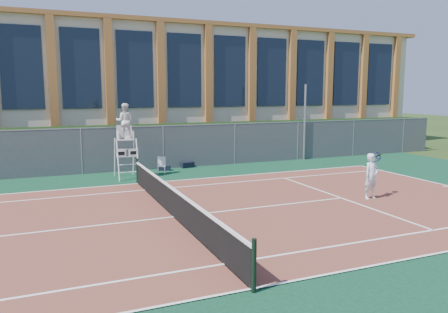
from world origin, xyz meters
name	(u,v)px	position (x,y,z in m)	size (l,w,h in m)	color
ground	(174,218)	(0.00, 0.00, 0.00)	(120.00, 120.00, 0.00)	#233814
apron	(166,210)	(0.00, 1.00, 0.01)	(36.00, 20.00, 0.01)	#0B3120
tennis_court	(174,217)	(0.00, 0.00, 0.02)	(23.77, 10.97, 0.02)	brown
tennis_net	(174,201)	(0.00, 0.00, 0.54)	(0.10, 11.30, 1.10)	black
fence	(124,150)	(0.00, 8.80, 1.10)	(40.00, 0.06, 2.20)	#595E60
hedge	(120,147)	(0.00, 10.00, 1.10)	(40.00, 1.40, 2.20)	black
building	(99,89)	(0.00, 17.95, 4.15)	(45.00, 10.60, 8.22)	beige
steel_pole	(305,122)	(10.38, 8.70, 2.18)	(0.12, 0.12, 4.36)	#9EA0A5
umpire_chair	(125,123)	(-0.22, 7.05, 2.52)	(0.96, 1.48, 3.45)	white
plastic_chair	(161,164)	(1.52, 7.39, 0.49)	(0.49, 0.49, 0.83)	silver
sports_bag_near	(187,165)	(3.22, 8.60, 0.15)	(0.67, 0.27, 0.29)	black
sports_bag_far	(164,168)	(1.88, 8.27, 0.13)	(0.61, 0.26, 0.24)	black
tennis_player	(371,176)	(7.34, -0.46, 0.87)	(0.96, 0.67, 1.69)	silver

